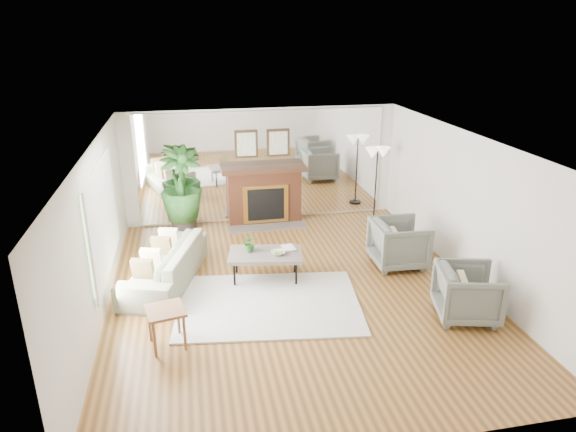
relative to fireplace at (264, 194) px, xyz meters
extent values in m
plane|color=brown|center=(0.00, -3.26, -0.66)|extent=(7.00, 7.00, 0.00)
cube|color=silver|center=(-2.99, -3.26, 0.59)|extent=(0.02, 7.00, 2.50)
cube|color=silver|center=(2.99, -3.26, 0.59)|extent=(0.02, 7.00, 2.50)
cube|color=silver|center=(0.00, 0.23, 0.59)|extent=(6.00, 0.02, 2.50)
cube|color=silver|center=(0.00, 0.21, 0.59)|extent=(5.40, 0.04, 2.40)
cube|color=#B2E09E|center=(-2.96, -2.86, 0.69)|extent=(0.04, 2.40, 1.50)
cube|color=brown|center=(0.00, 0.02, -0.06)|extent=(1.60, 0.40, 1.20)
cube|color=gold|center=(0.00, -0.19, -0.18)|extent=(1.00, 0.04, 0.85)
cube|color=black|center=(0.00, -0.21, -0.18)|extent=(0.80, 0.04, 0.70)
cube|color=#62554D|center=(0.00, -0.33, -0.64)|extent=(1.70, 0.55, 0.03)
cube|color=#412615|center=(0.00, 0.00, 0.56)|extent=(1.85, 0.46, 0.10)
cube|color=#2F2112|center=(-0.35, 0.17, 1.09)|extent=(0.50, 0.04, 0.60)
cube|color=#2F2112|center=(0.35, 0.17, 1.09)|extent=(0.50, 0.04, 0.60)
cube|color=silver|center=(-0.50, -3.63, -0.64)|extent=(3.07, 2.38, 0.03)
cube|color=#62554D|center=(-0.41, -2.75, -0.19)|extent=(1.35, 0.92, 0.06)
cylinder|color=black|center=(-0.97, -2.92, -0.44)|extent=(0.04, 0.04, 0.44)
cylinder|color=black|center=(0.06, -3.09, -0.44)|extent=(0.04, 0.04, 0.44)
cylinder|color=black|center=(-0.88, -2.41, -0.44)|extent=(0.04, 0.04, 0.44)
cylinder|color=black|center=(0.14, -2.58, -0.44)|extent=(0.04, 0.04, 0.44)
imported|color=gray|center=(-2.11, -2.51, -0.32)|extent=(1.54, 2.46, 0.67)
imported|color=slate|center=(2.06, -2.67, -0.23)|extent=(0.98, 0.95, 0.86)
imported|color=slate|center=(2.36, -4.57, -0.25)|extent=(1.08, 1.06, 0.81)
cube|color=#8F5A39|center=(-2.04, -4.44, -0.11)|extent=(0.59, 0.59, 0.04)
cylinder|color=#8F5A39|center=(-2.20, -4.67, -0.39)|extent=(0.04, 0.04, 0.54)
cylinder|color=#8F5A39|center=(-1.81, -4.59, -0.39)|extent=(0.04, 0.04, 0.54)
cylinder|color=#8F5A39|center=(-2.28, -4.28, -0.39)|extent=(0.04, 0.04, 0.54)
cylinder|color=#8F5A39|center=(-1.89, -4.20, -0.39)|extent=(0.04, 0.04, 0.54)
cylinder|color=black|center=(-1.78, -0.16, -0.47)|extent=(0.52, 0.52, 0.37)
imported|color=#336A27|center=(-1.78, -0.16, 0.37)|extent=(1.03, 1.03, 1.54)
cylinder|color=black|center=(2.41, -0.46, -0.64)|extent=(0.29, 0.29, 0.04)
cylinder|color=black|center=(2.41, -0.46, 0.16)|extent=(0.03, 0.03, 1.63)
cone|color=white|center=(2.28, -0.46, 0.92)|extent=(0.31, 0.31, 0.22)
cone|color=white|center=(2.53, -0.46, 0.92)|extent=(0.31, 0.31, 0.22)
imported|color=#336A27|center=(-0.66, -2.63, -0.01)|extent=(0.31, 0.28, 0.30)
imported|color=#8F5A39|center=(-0.21, -2.85, -0.13)|extent=(0.23, 0.23, 0.06)
imported|color=#8F5A39|center=(-0.09, -2.66, -0.15)|extent=(0.24, 0.31, 0.02)
camera|label=1|loc=(-1.60, -10.66, 3.50)|focal=32.00mm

